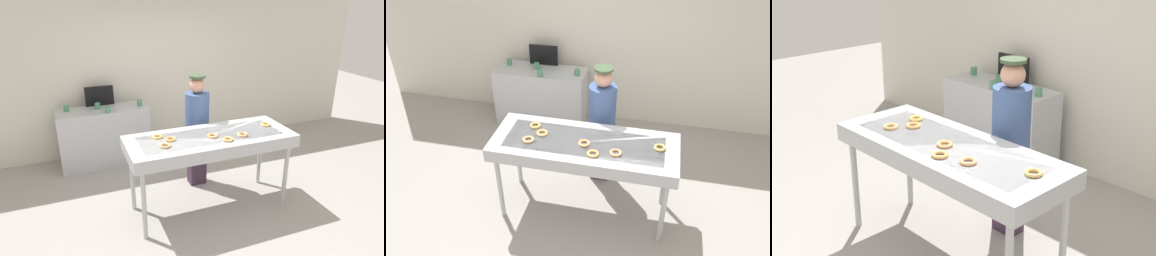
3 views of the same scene
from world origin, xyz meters
The scene contains 17 objects.
ground_plane centered at (0.00, 0.00, 0.00)m, with size 16.00×16.00×0.00m, color #9E9993.
back_wall centered at (0.00, 2.24, 1.45)m, with size 8.00×0.12×2.89m, color silver.
fryer_conveyor centered at (0.00, 0.00, 0.94)m, with size 2.07×0.78×1.02m.
glazed_donut_0 centered at (0.01, -0.05, 1.04)m, with size 0.13×0.13×0.03m, color #EBA866.
glazed_donut_1 centered at (0.37, -0.14, 1.04)m, with size 0.13×0.13×0.03m, color #EFA96D.
glazed_donut_2 centered at (-0.50, 0.04, 1.04)m, with size 0.13×0.13×0.03m, color #E9A960.
glazed_donut_3 centered at (0.82, 0.05, 1.04)m, with size 0.13×0.13×0.03m, color #DCB75E.
glazed_donut_4 centered at (-0.61, -0.11, 1.04)m, with size 0.13×0.13×0.03m, color tan.
glazed_donut_5 centered at (-0.62, 0.17, 1.04)m, with size 0.13×0.13×0.03m, color #E8B75C.
glazed_donut_6 centered at (0.14, -0.21, 1.04)m, with size 0.13×0.13×0.03m, color #E3AD5F.
worker_baker centered at (0.09, 0.65, 0.92)m, with size 0.34×0.34×1.62m.
prep_counter centered at (-1.07, 1.79, 0.47)m, with size 1.41×0.53×0.94m, color #B7BABF.
paper_cup_0 centered at (-1.60, 1.87, 0.99)m, with size 0.08×0.08×0.10m, color #4C8C66.
paper_cup_1 centered at (-1.13, 1.82, 0.99)m, with size 0.08×0.08×0.10m, color #4C8C66.
paper_cup_2 centered at (-1.01, 1.59, 0.99)m, with size 0.08×0.08×0.10m, color #4C8C66.
paper_cup_3 centered at (-0.48, 1.74, 0.99)m, with size 0.08×0.08×0.10m, color #4C8C66.
menu_display centered at (-1.07, 2.00, 1.10)m, with size 0.45×0.04×0.31m, color black.
Camera 3 is at (2.82, -2.53, 2.60)m, focal length 48.41 mm.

